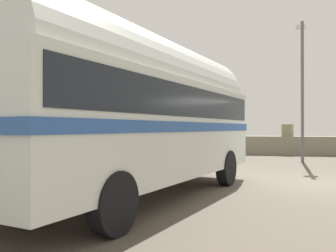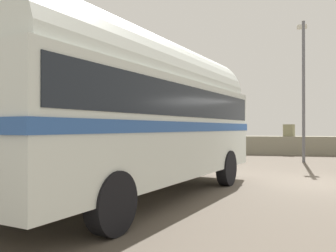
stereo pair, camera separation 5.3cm
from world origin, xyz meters
name	(u,v)px [view 1 (the left image)]	position (x,y,z in m)	size (l,w,h in m)	color
ground	(319,184)	(0.00, 0.00, 0.01)	(32.00, 26.00, 0.02)	brown
breakwater	(281,143)	(0.08, 11.82, 0.69)	(31.36, 2.15, 2.47)	gray
vintage_coach	(143,108)	(-4.32, -3.10, 2.05)	(4.63, 8.91, 3.70)	black
lamp_post	(302,83)	(0.58, 6.77, 3.70)	(0.44, 0.81, 6.57)	#5B5B60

